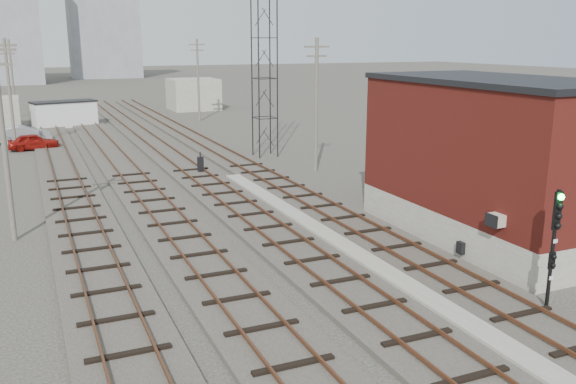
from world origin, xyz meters
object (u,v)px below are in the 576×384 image
signal_mast (554,242)px  switch_stand (201,165)px  car_red (34,142)px  site_trailer (64,114)px  car_silver (23,134)px

signal_mast → switch_stand: signal_mast is taller
switch_stand → car_red: 17.94m
signal_mast → site_trailer: size_ratio=0.61×
site_trailer → car_red: (-3.36, -13.93, -0.68)m
car_red → car_silver: car_silver is taller
switch_stand → signal_mast: bearing=-90.2°
signal_mast → car_silver: (-15.55, 44.70, -1.73)m
signal_mast → car_silver: 47.36m
signal_mast → car_red: size_ratio=1.05×
switch_stand → car_silver: bearing=109.0°
car_red → car_silver: size_ratio=0.87×
signal_mast → switch_stand: 26.08m
switch_stand → car_silver: (-10.85, 19.12, 0.08)m
car_silver → signal_mast: bearing=-166.2°
car_silver → car_red: bearing=-175.5°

